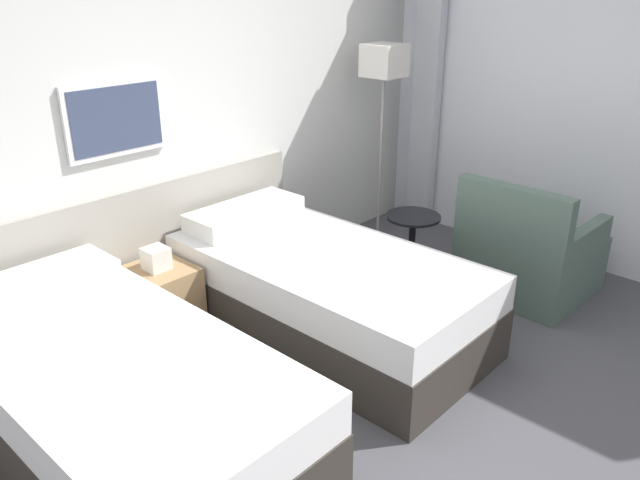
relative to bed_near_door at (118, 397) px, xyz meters
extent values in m
plane|color=#47474C|center=(1.18, -0.90, -0.28)|extent=(16.00, 16.00, 0.00)
cube|color=silver|center=(1.18, 1.06, 1.07)|extent=(10.00, 0.06, 2.70)
cube|color=gray|center=(0.73, 1.01, 0.17)|extent=(2.65, 0.04, 0.90)
cube|color=white|center=(0.73, 1.01, 1.06)|extent=(0.64, 0.03, 0.44)
cube|color=#333D56|center=(0.73, 0.99, 1.06)|extent=(0.58, 0.01, 0.38)
cube|color=#B7BAC1|center=(3.50, 0.68, 1.04)|extent=(0.10, 0.24, 2.64)
cube|color=#332D28|center=(0.00, -0.02, -0.12)|extent=(1.03, 2.00, 0.33)
cube|color=white|center=(0.00, -0.02, 0.16)|extent=(1.02, 1.98, 0.22)
cube|color=white|center=(0.00, 0.75, 0.33)|extent=(0.82, 0.34, 0.13)
cube|color=#332D28|center=(1.46, -0.02, -0.12)|extent=(1.03, 2.00, 0.33)
cube|color=white|center=(1.46, -0.02, 0.16)|extent=(1.02, 1.98, 0.22)
cube|color=white|center=(1.46, 0.75, 0.33)|extent=(0.82, 0.34, 0.13)
cube|color=#9E7A51|center=(0.73, 0.74, -0.05)|extent=(0.40, 0.42, 0.46)
cube|color=silver|center=(0.73, 0.74, 0.24)|extent=(0.14, 0.14, 0.14)
cylinder|color=#9E9993|center=(2.89, 0.68, -0.27)|extent=(0.24, 0.24, 0.02)
cylinder|color=#9E9993|center=(2.89, 0.68, 0.42)|extent=(0.02, 0.02, 1.37)
cube|color=silver|center=(2.89, 0.68, 1.23)|extent=(0.29, 0.29, 0.25)
cylinder|color=black|center=(2.41, 0.00, -0.28)|extent=(0.26, 0.26, 0.01)
cylinder|color=black|center=(2.41, 0.00, -0.02)|extent=(0.05, 0.05, 0.50)
cylinder|color=black|center=(2.41, 0.00, 0.24)|extent=(0.40, 0.40, 0.02)
cube|color=#4C6056|center=(2.90, -0.69, -0.08)|extent=(0.85, 0.82, 0.40)
cube|color=#4C6056|center=(2.54, -0.68, 0.35)|extent=(0.12, 0.80, 0.47)
cube|color=#4C6056|center=(2.89, -1.05, 0.21)|extent=(0.71, 0.11, 0.18)
cube|color=#4C6056|center=(2.91, -0.33, 0.21)|extent=(0.71, 0.11, 0.18)
camera|label=1|loc=(-1.13, -2.35, 1.84)|focal=35.00mm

